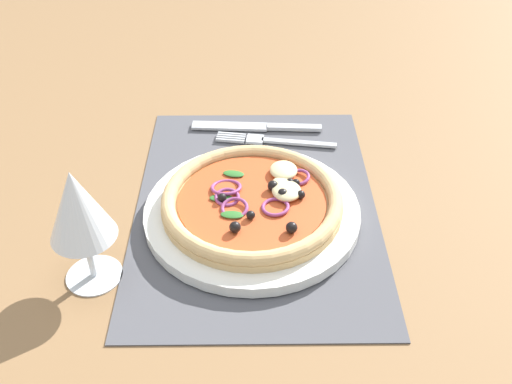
# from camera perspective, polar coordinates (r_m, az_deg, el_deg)

# --- Properties ---
(ground_plane) EXTENTS (1.90, 1.40, 0.02)m
(ground_plane) POSITION_cam_1_polar(r_m,az_deg,el_deg) (0.78, -0.01, -1.96)
(ground_plane) COLOR olive
(placemat) EXTENTS (0.44, 0.31, 0.00)m
(placemat) POSITION_cam_1_polar(r_m,az_deg,el_deg) (0.77, -0.01, -1.17)
(placemat) COLOR #4C4C51
(placemat) RESTS_ON ground_plane
(plate) EXTENTS (0.27, 0.27, 0.01)m
(plate) POSITION_cam_1_polar(r_m,az_deg,el_deg) (0.74, -0.38, -1.96)
(plate) COLOR silver
(plate) RESTS_ON placemat
(pizza) EXTENTS (0.23, 0.23, 0.03)m
(pizza) POSITION_cam_1_polar(r_m,az_deg,el_deg) (0.73, -0.30, -0.84)
(pizza) COLOR tan
(pizza) RESTS_ON plate
(fork) EXTENTS (0.04, 0.18, 0.00)m
(fork) POSITION_cam_1_polar(r_m,az_deg,el_deg) (0.88, 1.28, 5.03)
(fork) COLOR #B2B5BA
(fork) RESTS_ON placemat
(knife) EXTENTS (0.03, 0.20, 0.01)m
(knife) POSITION_cam_1_polar(r_m,az_deg,el_deg) (0.91, -0.08, 6.36)
(knife) COLOR #B2B5BA
(knife) RESTS_ON placemat
(wine_glass) EXTENTS (0.07, 0.07, 0.15)m
(wine_glass) POSITION_cam_1_polar(r_m,az_deg,el_deg) (0.63, -16.95, -1.40)
(wine_glass) COLOR silver
(wine_glass) RESTS_ON ground_plane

